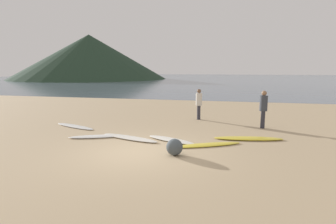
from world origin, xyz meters
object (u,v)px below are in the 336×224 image
(beach_rock_near, at_px, (175,147))
(surfboard_0, at_px, (75,126))
(person_1, at_px, (199,102))
(surfboard_5, at_px, (248,138))
(surfboard_3, at_px, (171,140))
(surfboard_4, at_px, (206,145))
(surfboard_1, at_px, (96,136))
(person_0, at_px, (263,106))
(surfboard_2, at_px, (130,138))

(beach_rock_near, bearing_deg, surfboard_0, 150.29)
(person_1, bearing_deg, surfboard_0, -57.11)
(surfboard_0, distance_m, surfboard_5, 8.02)
(surfboard_3, relative_size, surfboard_4, 0.82)
(surfboard_4, height_order, surfboard_5, surfboard_5)
(surfboard_1, relative_size, person_1, 1.30)
(person_0, bearing_deg, surfboard_0, 16.01)
(surfboard_0, xyz_separation_m, person_0, (8.75, 1.78, 1.01))
(surfboard_4, distance_m, surfboard_5, 2.00)
(person_0, bearing_deg, beach_rock_near, 61.66)
(surfboard_1, xyz_separation_m, surfboard_2, (1.41, 0.08, 0.01))
(surfboard_1, relative_size, surfboard_2, 0.82)
(surfboard_0, height_order, surfboard_2, surfboard_2)
(surfboard_5, xyz_separation_m, person_1, (-2.45, 3.87, 0.95))
(person_0, bearing_deg, person_1, -21.10)
(surfboard_4, bearing_deg, surfboard_0, 137.20)
(surfboard_3, relative_size, person_1, 1.29)
(surfboard_0, relative_size, surfboard_5, 0.97)
(surfboard_3, bearing_deg, person_0, 65.72)
(surfboard_1, bearing_deg, person_0, 3.75)
(surfboard_5, relative_size, person_0, 1.53)
(surfboard_0, height_order, surfboard_5, surfboard_5)
(surfboard_1, bearing_deg, person_1, 31.09)
(surfboard_5, distance_m, beach_rock_near, 3.58)
(person_0, distance_m, beach_rock_near, 5.94)
(surfboard_0, relative_size, person_1, 1.56)
(surfboard_4, distance_m, person_1, 5.31)
(surfboard_2, xyz_separation_m, surfboard_3, (1.68, 0.08, -0.00))
(surfboard_2, xyz_separation_m, surfboard_5, (4.63, 0.97, 0.00))
(surfboard_4, xyz_separation_m, person_1, (-0.91, 5.14, 0.96))
(person_1, bearing_deg, person_0, 66.48)
(surfboard_0, bearing_deg, person_1, 52.76)
(person_1, bearing_deg, surfboard_5, 34.39)
(person_1, distance_m, beach_rock_near, 6.52)
(surfboard_3, relative_size, person_0, 1.23)
(surfboard_2, xyz_separation_m, person_0, (5.38, 3.31, 1.00))
(surfboard_4, distance_m, person_0, 4.39)
(surfboard_2, bearing_deg, person_1, 83.86)
(surfboard_3, bearing_deg, beach_rock_near, -48.96)
(surfboard_3, distance_m, person_0, 5.01)
(surfboard_0, bearing_deg, person_0, 33.46)
(surfboard_0, distance_m, person_1, 6.54)
(surfboard_4, bearing_deg, person_1, 73.05)
(surfboard_1, bearing_deg, surfboard_0, 117.87)
(surfboard_1, distance_m, surfboard_2, 1.41)
(surfboard_2, height_order, beach_rock_near, beach_rock_near)
(person_0, xyz_separation_m, person_1, (-3.19, 1.53, -0.05))
(person_1, bearing_deg, surfboard_1, -34.03)
(surfboard_0, distance_m, surfboard_3, 5.25)
(surfboard_3, bearing_deg, surfboard_0, -171.42)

